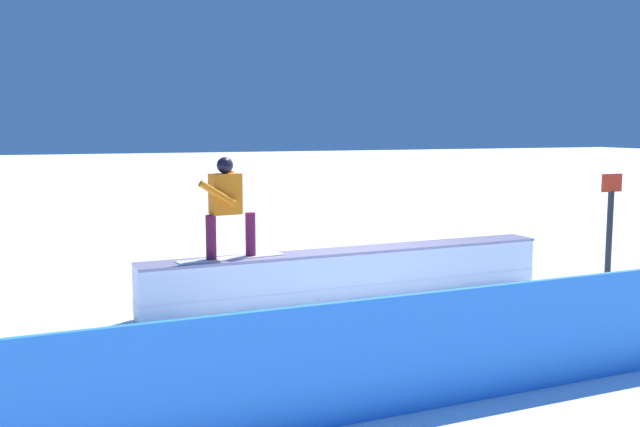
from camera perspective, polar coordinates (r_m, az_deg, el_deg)
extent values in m
plane|color=white|center=(10.69, 2.55, -6.90)|extent=(120.00, 120.00, 0.00)
cube|color=white|center=(10.61, 2.56, -5.00)|extent=(6.27, 0.74, 0.73)
cube|color=white|center=(10.65, 2.55, -5.95)|extent=(6.28, 0.75, 0.17)
cube|color=gray|center=(10.54, 2.57, -2.95)|extent=(6.27, 0.80, 0.04)
cube|color=silver|center=(9.87, -7.03, -3.52)|extent=(1.54, 0.50, 0.01)
cylinder|color=maroon|center=(9.71, -8.62, -1.88)|extent=(0.16, 0.16, 0.60)
cylinder|color=maroon|center=(9.93, -5.52, -1.64)|extent=(0.16, 0.16, 0.60)
cube|color=orange|center=(9.72, -7.50, 1.54)|extent=(0.43, 0.30, 0.55)
sphere|color=black|center=(9.69, -7.54, 3.80)|extent=(0.22, 0.22, 0.22)
cylinder|color=orange|center=(9.50, -8.12, 1.57)|extent=(0.52, 0.17, 0.36)
cylinder|color=orange|center=(9.91, -7.34, 1.81)|extent=(0.20, 0.12, 0.56)
cube|color=#2E81EC|center=(7.26, 15.54, -9.45)|extent=(11.65, 0.55, 1.08)
cylinder|color=#262628|center=(12.97, 21.92, -1.64)|extent=(0.10, 0.10, 1.47)
cube|color=red|center=(12.88, 22.09, 2.27)|extent=(0.40, 0.04, 0.30)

